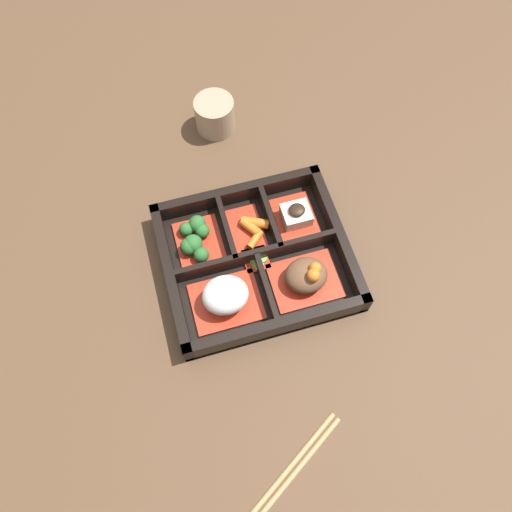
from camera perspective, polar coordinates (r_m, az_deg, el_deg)
name	(u,v)px	position (r m, az deg, el deg)	size (l,w,h in m)	color
ground_plane	(256,263)	(0.76, 0.00, -0.80)	(3.00, 3.00, 0.00)	#4C3523
bento_base	(256,262)	(0.76, 0.00, -0.64)	(0.27, 0.24, 0.01)	black
bento_rim	(256,256)	(0.75, -0.02, 0.02)	(0.27, 0.24, 0.04)	black
bowl_stew	(306,276)	(0.73, 5.79, -2.32)	(0.10, 0.08, 0.05)	#B22D19
bowl_rice	(226,296)	(0.71, -3.50, -4.63)	(0.10, 0.08, 0.06)	#B22D19
bowl_tofu	(296,216)	(0.78, 4.59, 4.57)	(0.06, 0.09, 0.03)	#B22D19
bowl_carrots	(251,229)	(0.77, -0.54, 3.07)	(0.06, 0.09, 0.02)	#B22D19
bowl_greens	(196,240)	(0.76, -6.90, 1.85)	(0.07, 0.09, 0.03)	#B22D19
bowl_pickles	(258,258)	(0.75, 0.23, -0.27)	(0.04, 0.04, 0.01)	#B22D19
tea_cup	(215,114)	(0.89, -4.74, 15.83)	(0.07, 0.07, 0.06)	gray
chopsticks	(286,478)	(0.69, 3.47, -23.99)	(0.18, 0.12, 0.01)	#A87F51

